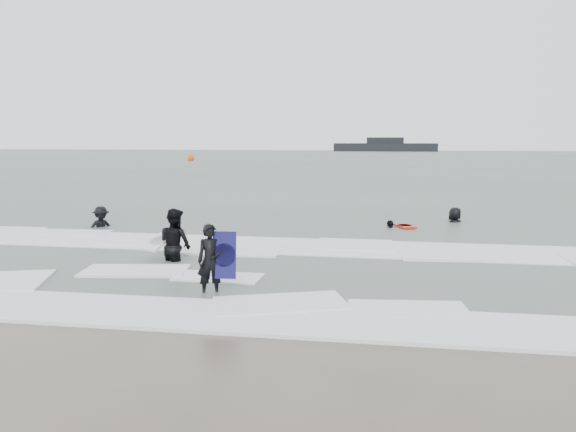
% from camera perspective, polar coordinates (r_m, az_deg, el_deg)
% --- Properties ---
extents(ground, '(320.00, 320.00, 0.00)m').
position_cam_1_polar(ground, '(10.80, -4.86, -9.34)').
color(ground, brown).
rests_on(ground, ground).
extents(sea, '(320.00, 320.00, 0.00)m').
position_cam_1_polar(sea, '(90.05, 8.68, 5.67)').
color(sea, '#47544C').
rests_on(sea, ground).
extents(surfer_centre, '(0.65, 0.56, 1.50)m').
position_cam_1_polar(surfer_centre, '(11.72, -7.80, -8.01)').
color(surfer_centre, black).
rests_on(surfer_centre, ground).
extents(surfer_wading, '(1.20, 1.12, 1.96)m').
position_cam_1_polar(surfer_wading, '(15.04, -11.34, -4.56)').
color(surfer_wading, black).
rests_on(surfer_wading, ground).
extents(surfer_breaker, '(1.19, 1.20, 1.66)m').
position_cam_1_polar(surfer_breaker, '(21.28, -18.43, -1.22)').
color(surfer_breaker, black).
rests_on(surfer_breaker, ground).
extents(surfer_right_near, '(0.73, 0.93, 1.48)m').
position_cam_1_polar(surfer_right_near, '(20.41, 10.37, -1.31)').
color(surfer_right_near, black).
rests_on(surfer_right_near, ground).
extents(surfer_right_far, '(0.97, 1.03, 1.77)m').
position_cam_1_polar(surfer_right_far, '(22.38, 16.59, -0.72)').
color(surfer_right_far, black).
rests_on(surfer_right_far, ground).
extents(surf_foam, '(30.03, 9.06, 0.09)m').
position_cam_1_polar(surf_foam, '(14.27, -0.95, -4.91)').
color(surf_foam, white).
rests_on(surf_foam, ground).
extents(bodyboards, '(7.24, 10.18, 1.25)m').
position_cam_1_polar(bodyboards, '(15.41, -0.53, -2.23)').
color(bodyboards, '#110F47').
rests_on(bodyboards, ground).
extents(buoy, '(1.00, 1.00, 1.65)m').
position_cam_1_polar(buoy, '(86.85, -9.85, 5.81)').
color(buoy, '#EE4A0A').
rests_on(buoy, ground).
extents(vessel_horizon, '(28.10, 5.02, 3.81)m').
position_cam_1_polar(vessel_horizon, '(158.63, 9.84, 6.99)').
color(vessel_horizon, black).
rests_on(vessel_horizon, ground).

